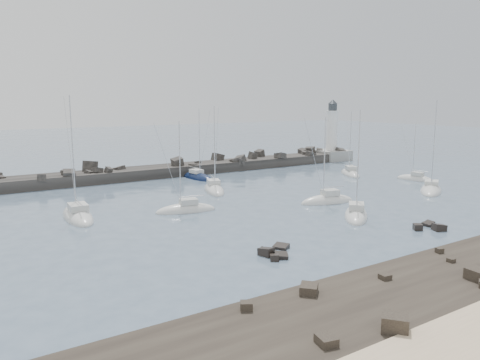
{
  "coord_description": "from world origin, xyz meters",
  "views": [
    {
      "loc": [
        -29.56,
        -41.0,
        13.84
      ],
      "look_at": [
        4.85,
        12.0,
        2.95
      ],
      "focal_mm": 35.0,
      "sensor_mm": 36.0,
      "label": 1
    }
  ],
  "objects_px": {
    "sailboat_2": "(78,217)",
    "sailboat_10": "(350,174)",
    "sailboat_4": "(214,190)",
    "sailboat_8": "(415,179)",
    "sailboat_7": "(327,202)",
    "sailboat_9": "(431,191)",
    "sailboat_3": "(186,211)",
    "lighthouse": "(331,147)",
    "sailboat_6": "(198,178)",
    "sailboat_5": "(356,216)"
  },
  "relations": [
    {
      "from": "sailboat_2",
      "to": "sailboat_10",
      "type": "distance_m",
      "value": 51.04
    },
    {
      "from": "sailboat_4",
      "to": "sailboat_8",
      "type": "distance_m",
      "value": 35.92
    },
    {
      "from": "sailboat_7",
      "to": "sailboat_9",
      "type": "relative_size",
      "value": 0.85
    },
    {
      "from": "sailboat_2",
      "to": "sailboat_3",
      "type": "height_order",
      "value": "sailboat_2"
    },
    {
      "from": "lighthouse",
      "to": "sailboat_6",
      "type": "relative_size",
      "value": 1.1
    },
    {
      "from": "lighthouse",
      "to": "sailboat_9",
      "type": "bearing_deg",
      "value": -111.21
    },
    {
      "from": "sailboat_4",
      "to": "sailboat_5",
      "type": "xyz_separation_m",
      "value": [
        6.26,
        -23.09,
        0.01
      ]
    },
    {
      "from": "sailboat_3",
      "to": "sailboat_8",
      "type": "bearing_deg",
      "value": -1.19
    },
    {
      "from": "sailboat_3",
      "to": "sailboat_4",
      "type": "xyz_separation_m",
      "value": [
        9.56,
        9.56,
        0.0
      ]
    },
    {
      "from": "sailboat_9",
      "to": "sailboat_10",
      "type": "distance_m",
      "value": 18.12
    },
    {
      "from": "sailboat_5",
      "to": "sailboat_8",
      "type": "xyz_separation_m",
      "value": [
        28.1,
        12.62,
        -0.02
      ]
    },
    {
      "from": "sailboat_5",
      "to": "sailboat_8",
      "type": "height_order",
      "value": "sailboat_5"
    },
    {
      "from": "sailboat_4",
      "to": "sailboat_5",
      "type": "height_order",
      "value": "sailboat_4"
    },
    {
      "from": "sailboat_7",
      "to": "sailboat_8",
      "type": "distance_m",
      "value": 25.96
    },
    {
      "from": "sailboat_5",
      "to": "sailboat_7",
      "type": "relative_size",
      "value": 1.09
    },
    {
      "from": "sailboat_6",
      "to": "sailboat_8",
      "type": "distance_m",
      "value": 38.1
    },
    {
      "from": "sailboat_3",
      "to": "sailboat_9",
      "type": "height_order",
      "value": "sailboat_9"
    },
    {
      "from": "sailboat_3",
      "to": "sailboat_7",
      "type": "relative_size",
      "value": 0.97
    },
    {
      "from": "sailboat_9",
      "to": "sailboat_10",
      "type": "xyz_separation_m",
      "value": [
        1.44,
        18.06,
        0.02
      ]
    },
    {
      "from": "sailboat_3",
      "to": "sailboat_10",
      "type": "height_order",
      "value": "sailboat_10"
    },
    {
      "from": "sailboat_2",
      "to": "sailboat_5",
      "type": "relative_size",
      "value": 1.13
    },
    {
      "from": "sailboat_3",
      "to": "sailboat_9",
      "type": "xyz_separation_m",
      "value": [
        37.17,
        -8.7,
        -0.01
      ]
    },
    {
      "from": "sailboat_2",
      "to": "sailboat_4",
      "type": "distance_m",
      "value": 22.4
    },
    {
      "from": "sailboat_4",
      "to": "sailboat_9",
      "type": "height_order",
      "value": "sailboat_9"
    },
    {
      "from": "sailboat_4",
      "to": "sailboat_10",
      "type": "xyz_separation_m",
      "value": [
        29.04,
        -0.2,
        0.01
      ]
    },
    {
      "from": "sailboat_4",
      "to": "sailboat_8",
      "type": "relative_size",
      "value": 1.29
    },
    {
      "from": "lighthouse",
      "to": "sailboat_4",
      "type": "relative_size",
      "value": 1.05
    },
    {
      "from": "sailboat_10",
      "to": "sailboat_4",
      "type": "bearing_deg",
      "value": 179.61
    },
    {
      "from": "sailboat_7",
      "to": "sailboat_10",
      "type": "height_order",
      "value": "sailboat_10"
    },
    {
      "from": "lighthouse",
      "to": "sailboat_5",
      "type": "bearing_deg",
      "value": -130.77
    },
    {
      "from": "sailboat_4",
      "to": "sailboat_10",
      "type": "bearing_deg",
      "value": -0.39
    },
    {
      "from": "sailboat_4",
      "to": "sailboat_9",
      "type": "bearing_deg",
      "value": -33.49
    },
    {
      "from": "sailboat_7",
      "to": "sailboat_9",
      "type": "bearing_deg",
      "value": -8.59
    },
    {
      "from": "lighthouse",
      "to": "sailboat_2",
      "type": "height_order",
      "value": "sailboat_2"
    },
    {
      "from": "sailboat_8",
      "to": "sailboat_10",
      "type": "distance_m",
      "value": 11.57
    },
    {
      "from": "sailboat_2",
      "to": "sailboat_10",
      "type": "height_order",
      "value": "sailboat_2"
    },
    {
      "from": "sailboat_5",
      "to": "sailboat_10",
      "type": "relative_size",
      "value": 1.06
    },
    {
      "from": "sailboat_8",
      "to": "sailboat_4",
      "type": "bearing_deg",
      "value": 163.05
    },
    {
      "from": "sailboat_7",
      "to": "lighthouse",
      "type": "bearing_deg",
      "value": 45.54
    },
    {
      "from": "sailboat_2",
      "to": "sailboat_8",
      "type": "height_order",
      "value": "sailboat_2"
    },
    {
      "from": "sailboat_3",
      "to": "sailboat_8",
      "type": "xyz_separation_m",
      "value": [
        43.92,
        -0.91,
        -0.01
      ]
    },
    {
      "from": "sailboat_2",
      "to": "sailboat_7",
      "type": "bearing_deg",
      "value": -18.05
    },
    {
      "from": "lighthouse",
      "to": "sailboat_4",
      "type": "height_order",
      "value": "lighthouse"
    },
    {
      "from": "sailboat_5",
      "to": "sailboat_6",
      "type": "relative_size",
      "value": 1.03
    },
    {
      "from": "sailboat_2",
      "to": "sailboat_4",
      "type": "xyz_separation_m",
      "value": [
        21.72,
        5.46,
        0.0
      ]
    },
    {
      "from": "lighthouse",
      "to": "sailboat_10",
      "type": "distance_m",
      "value": 22.33
    },
    {
      "from": "sailboat_9",
      "to": "sailboat_3",
      "type": "bearing_deg",
      "value": 166.83
    },
    {
      "from": "sailboat_3",
      "to": "sailboat_9",
      "type": "bearing_deg",
      "value": -13.17
    },
    {
      "from": "sailboat_3",
      "to": "sailboat_5",
      "type": "height_order",
      "value": "sailboat_5"
    },
    {
      "from": "sailboat_10",
      "to": "sailboat_7",
      "type": "bearing_deg",
      "value": -142.92
    }
  ]
}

